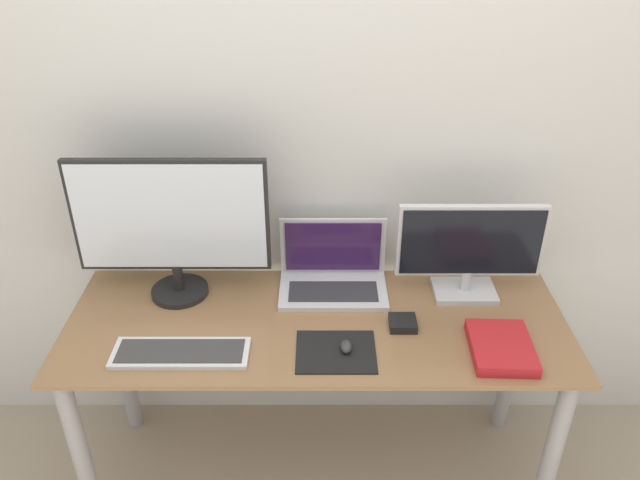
{
  "coord_description": "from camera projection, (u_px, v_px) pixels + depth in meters",
  "views": [
    {
      "loc": [
        0.01,
        -1.34,
        2.0
      ],
      "look_at": [
        0.02,
        0.4,
        0.99
      ],
      "focal_mm": 35.0,
      "sensor_mm": 36.0,
      "label": 1
    }
  ],
  "objects": [
    {
      "name": "wall_back",
      "position": [
        315.0,
        132.0,
        2.12
      ],
      "size": [
        7.0,
        0.05,
        2.5
      ],
      "color": "silver",
      "rests_on": "ground_plane"
    },
    {
      "name": "mouse",
      "position": [
        345.0,
        347.0,
        1.92
      ],
      "size": [
        0.04,
        0.06,
        0.03
      ],
      "color": "#333333",
      "rests_on": "mousepad"
    },
    {
      "name": "book",
      "position": [
        499.0,
        347.0,
        1.92
      ],
      "size": [
        0.2,
        0.25,
        0.04
      ],
      "color": "red",
      "rests_on": "desk"
    },
    {
      "name": "keyboard",
      "position": [
        179.0,
        353.0,
        1.91
      ],
      "size": [
        0.42,
        0.14,
        0.02
      ],
      "color": "silver",
      "rests_on": "desk"
    },
    {
      "name": "laptop",
      "position": [
        331.0,
        272.0,
        2.21
      ],
      "size": [
        0.38,
        0.23,
        0.24
      ],
      "color": "silver",
      "rests_on": "desk"
    },
    {
      "name": "desk",
      "position": [
        315.0,
        353.0,
        2.13
      ],
      "size": [
        1.66,
        0.61,
        0.73
      ],
      "color": "olive",
      "rests_on": "ground_plane"
    },
    {
      "name": "monitor_left",
      "position": [
        169.0,
        224.0,
        2.06
      ],
      "size": [
        0.65,
        0.2,
        0.51
      ],
      "color": "black",
      "rests_on": "desk"
    },
    {
      "name": "power_brick",
      "position": [
        401.0,
        323.0,
        2.03
      ],
      "size": [
        0.09,
        0.08,
        0.03
      ],
      "color": "black",
      "rests_on": "desk"
    },
    {
      "name": "monitor_right",
      "position": [
        468.0,
        249.0,
        2.11
      ],
      "size": [
        0.5,
        0.15,
        0.35
      ],
      "color": "silver",
      "rests_on": "desk"
    },
    {
      "name": "mousepad",
      "position": [
        334.0,
        352.0,
        1.93
      ],
      "size": [
        0.25,
        0.2,
        0.0
      ],
      "color": "black",
      "rests_on": "desk"
    }
  ]
}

